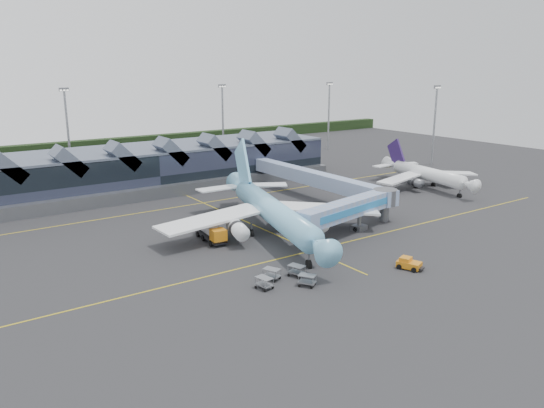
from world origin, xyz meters
TOP-DOWN VIEW (x-y plane):
  - ground at (0.00, 0.00)m, footprint 260.00×260.00m
  - taxi_stripes at (0.00, 10.00)m, footprint 120.00×60.00m
  - tree_line_far at (0.00, 110.00)m, footprint 260.00×4.00m
  - terminal at (-5.07, 47.35)m, footprint 90.00×22.25m
  - light_masts at (21.00, 62.80)m, footprint 132.40×42.56m
  - main_airliner at (-0.37, 2.81)m, footprint 37.89×44.47m
  - regional_jet at (49.71, 11.64)m, footprint 27.51×30.33m
  - jet_bridge at (12.41, -4.53)m, footprint 24.86×8.07m
  - fuel_truck at (-10.40, 5.65)m, footprint 3.29×9.15m
  - pushback_tug at (6.46, -21.54)m, footprint 3.16×3.95m
  - baggage_carts at (-10.74, -15.62)m, footprint 7.82×6.93m

SIDE VIEW (x-z plane):
  - ground at x=0.00m, z-range 0.00..0.00m
  - taxi_stripes at x=0.00m, z-range 0.00..0.01m
  - pushback_tug at x=6.46m, z-range -0.08..1.51m
  - baggage_carts at x=-10.74m, z-range 0.09..1.62m
  - fuel_truck at x=-10.40m, z-range 0.18..3.23m
  - tree_line_far at x=0.00m, z-range 0.00..4.00m
  - regional_jet at x=49.71m, z-range -1.90..8.52m
  - main_airliner at x=-0.37m, z-range -2.99..11.53m
  - jet_bridge at x=12.41m, z-range 1.26..7.33m
  - terminal at x=-5.07m, z-range -1.38..11.14m
  - light_masts at x=21.00m, z-range 1.26..23.71m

